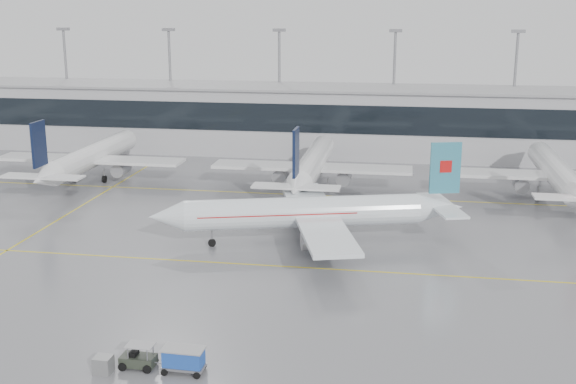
% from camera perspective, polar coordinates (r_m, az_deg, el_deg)
% --- Properties ---
extents(ground, '(320.00, 320.00, 0.00)m').
position_cam_1_polar(ground, '(76.56, -1.48, -5.83)').
color(ground, slate).
rests_on(ground, ground).
extents(taxi_line_main, '(120.00, 0.25, 0.01)m').
position_cam_1_polar(taxi_line_main, '(76.55, -1.48, -5.83)').
color(taxi_line_main, yellow).
rests_on(taxi_line_main, ground).
extents(taxi_line_north, '(120.00, 0.25, 0.01)m').
position_cam_1_polar(taxi_line_north, '(104.85, 1.61, -0.24)').
color(taxi_line_north, yellow).
rests_on(taxi_line_north, ground).
extents(taxi_line_cross, '(0.25, 60.00, 0.01)m').
position_cam_1_polar(taxi_line_cross, '(99.62, -16.99, -1.66)').
color(taxi_line_cross, yellow).
rests_on(taxi_line_cross, ground).
extents(terminal, '(180.00, 15.00, 12.00)m').
position_cam_1_polar(terminal, '(134.80, 3.50, 5.61)').
color(terminal, '#A6A6AA').
rests_on(terminal, ground).
extents(terminal_glass, '(180.00, 0.20, 5.00)m').
position_cam_1_polar(terminal_glass, '(127.15, 3.15, 5.78)').
color(terminal_glass, black).
rests_on(terminal_glass, ground).
extents(terminal_roof, '(182.00, 16.00, 0.40)m').
position_cam_1_polar(terminal_roof, '(134.00, 3.54, 8.24)').
color(terminal_roof, gray).
rests_on(terminal_roof, ground).
extents(light_masts, '(156.40, 1.00, 22.60)m').
position_cam_1_polar(light_masts, '(139.83, 3.81, 8.96)').
color(light_masts, gray).
rests_on(light_masts, ground).
extents(air_canada_jet, '(35.96, 29.30, 11.49)m').
position_cam_1_polar(air_canada_jet, '(82.73, 2.04, -1.63)').
color(air_canada_jet, white).
rests_on(air_canada_jet, ground).
extents(parked_jet_b, '(29.64, 36.96, 11.72)m').
position_cam_1_polar(parked_jet_b, '(117.26, -15.33, 2.67)').
color(parked_jet_b, silver).
rests_on(parked_jet_b, ground).
extents(parked_jet_c, '(29.64, 36.96, 11.72)m').
position_cam_1_polar(parked_jet_c, '(107.55, 1.89, 2.16)').
color(parked_jet_c, silver).
rests_on(parked_jet_c, ground).
extents(parked_jet_d, '(29.64, 36.96, 11.72)m').
position_cam_1_polar(parked_jet_d, '(108.78, 20.50, 1.39)').
color(parked_jet_d, silver).
rests_on(parked_jet_d, ground).
extents(baggage_tug, '(3.96, 1.72, 1.91)m').
position_cam_1_polar(baggage_tug, '(56.96, -11.74, -12.82)').
color(baggage_tug, '#292F25').
rests_on(baggage_tug, ground).
extents(baggage_cart, '(3.20, 1.85, 1.94)m').
position_cam_1_polar(baggage_cart, '(55.55, -8.25, -12.86)').
color(baggage_cart, gray).
rests_on(baggage_cart, ground).
extents(gse_unit, '(1.34, 1.25, 1.30)m').
position_cam_1_polar(gse_unit, '(56.83, -14.39, -13.08)').
color(gse_unit, slate).
rests_on(gse_unit, ground).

